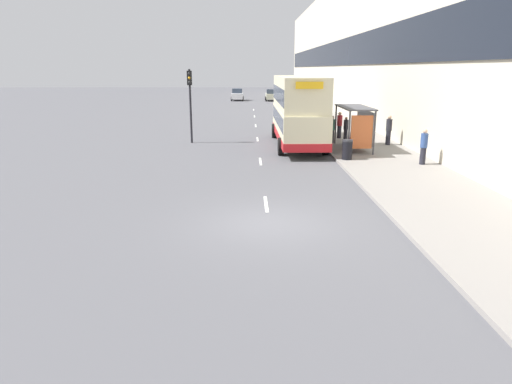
# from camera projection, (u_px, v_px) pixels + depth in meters

# --- Properties ---
(ground_plane) EXTENTS (220.00, 220.00, 0.00)m
(ground_plane) POSITION_uv_depth(u_px,v_px,m) (269.00, 223.00, 14.53)
(ground_plane) COLOR #515156
(pavement) EXTENTS (5.00, 93.00, 0.14)m
(pavement) POSITION_uv_depth(u_px,v_px,m) (311.00, 111.00, 51.77)
(pavement) COLOR gray
(pavement) RESTS_ON ground_plane
(terrace_facade) EXTENTS (3.10, 93.00, 14.18)m
(terrace_facade) POSITION_uv_depth(u_px,v_px,m) (349.00, 47.00, 50.00)
(terrace_facade) COLOR beige
(terrace_facade) RESTS_ON ground_plane
(lane_mark_0) EXTENTS (0.12, 2.00, 0.01)m
(lane_mark_0) POSITION_uv_depth(u_px,v_px,m) (266.00, 204.00, 16.57)
(lane_mark_0) COLOR silver
(lane_mark_0) RESTS_ON ground_plane
(lane_mark_1) EXTENTS (0.12, 2.00, 0.01)m
(lane_mark_1) POSITION_uv_depth(u_px,v_px,m) (260.00, 161.00, 24.18)
(lane_mark_1) COLOR silver
(lane_mark_1) RESTS_ON ground_plane
(lane_mark_2) EXTENTS (0.12, 2.00, 0.01)m
(lane_mark_2) POSITION_uv_depth(u_px,v_px,m) (258.00, 139.00, 31.78)
(lane_mark_2) COLOR silver
(lane_mark_2) RESTS_ON ground_plane
(lane_mark_3) EXTENTS (0.12, 2.00, 0.01)m
(lane_mark_3) POSITION_uv_depth(u_px,v_px,m) (256.00, 126.00, 39.39)
(lane_mark_3) COLOR silver
(lane_mark_3) RESTS_ON ground_plane
(lane_mark_4) EXTENTS (0.12, 2.00, 0.01)m
(lane_mark_4) POSITION_uv_depth(u_px,v_px,m) (254.00, 116.00, 46.99)
(lane_mark_4) COLOR silver
(lane_mark_4) RESTS_ON ground_plane
(lane_mark_5) EXTENTS (0.12, 2.00, 0.01)m
(lane_mark_5) POSITION_uv_depth(u_px,v_px,m) (254.00, 110.00, 54.59)
(lane_mark_5) COLOR silver
(lane_mark_5) RESTS_ON ground_plane
(bus_shelter) EXTENTS (1.60, 4.20, 2.48)m
(bus_shelter) POSITION_uv_depth(u_px,v_px,m) (358.00, 120.00, 26.49)
(bus_shelter) COLOR #4C4C51
(bus_shelter) RESTS_ON ground_plane
(double_decker_bus_near) EXTENTS (2.85, 10.49, 4.30)m
(double_decker_bus_near) POSITION_uv_depth(u_px,v_px,m) (298.00, 110.00, 28.53)
(double_decker_bus_near) COLOR beige
(double_decker_bus_near) RESTS_ON ground_plane
(car_0) EXTENTS (2.03, 4.09, 1.75)m
(car_0) POSITION_uv_depth(u_px,v_px,m) (272.00, 95.00, 69.74)
(car_0) COLOR #B7B799
(car_0) RESTS_ON ground_plane
(car_1) EXTENTS (1.92, 4.07, 1.81)m
(car_1) POSITION_uv_depth(u_px,v_px,m) (237.00, 95.00, 70.43)
(car_1) COLOR silver
(car_1) RESTS_ON ground_plane
(pedestrian_at_shelter) EXTENTS (0.35, 0.35, 1.77)m
(pedestrian_at_shelter) POSITION_uv_depth(u_px,v_px,m) (424.00, 146.00, 22.57)
(pedestrian_at_shelter) COLOR #23232D
(pedestrian_at_shelter) RESTS_ON ground_plane
(pedestrian_1) EXTENTS (0.34, 0.34, 1.72)m
(pedestrian_1) POSITION_uv_depth(u_px,v_px,m) (332.00, 129.00, 29.25)
(pedestrian_1) COLOR #23232D
(pedestrian_1) RESTS_ON ground_plane
(pedestrian_2) EXTENTS (0.36, 0.36, 1.84)m
(pedestrian_2) POSITION_uv_depth(u_px,v_px,m) (389.00, 130.00, 28.41)
(pedestrian_2) COLOR #23232D
(pedestrian_2) RESTS_ON ground_plane
(pedestrian_3) EXTENTS (0.31, 0.31, 1.57)m
(pedestrian_3) POSITION_uv_depth(u_px,v_px,m) (346.00, 129.00, 30.10)
(pedestrian_3) COLOR #23232D
(pedestrian_3) RESTS_ON ground_plane
(pedestrian_4) EXTENTS (0.35, 0.35, 1.79)m
(pedestrian_4) POSITION_uv_depth(u_px,v_px,m) (340.00, 125.00, 31.15)
(pedestrian_4) COLOR #23232D
(pedestrian_4) RESTS_ON ground_plane
(litter_bin) EXTENTS (0.55, 0.55, 1.05)m
(litter_bin) POSITION_uv_depth(u_px,v_px,m) (347.00, 149.00, 23.89)
(litter_bin) COLOR black
(litter_bin) RESTS_ON ground_plane
(traffic_light_far_kerb) EXTENTS (0.30, 0.32, 4.74)m
(traffic_light_far_kerb) POSITION_uv_depth(u_px,v_px,m) (190.00, 94.00, 29.46)
(traffic_light_far_kerb) COLOR black
(traffic_light_far_kerb) RESTS_ON ground_plane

